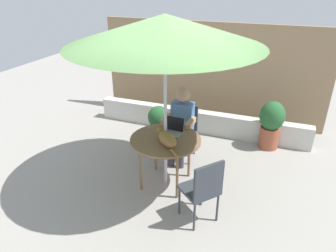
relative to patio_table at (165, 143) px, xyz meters
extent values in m
plane|color=gray|center=(0.00, 0.00, -0.67)|extent=(14.00, 14.00, 0.00)
cube|color=#937756|center=(0.00, 2.55, 0.32)|extent=(4.59, 0.08, 1.99)
cube|color=beige|center=(0.00, 1.80, -0.46)|extent=(4.13, 0.20, 0.42)
cylinder|color=brown|center=(0.00, 0.00, 0.05)|extent=(0.99, 0.99, 0.03)
cylinder|color=brown|center=(0.27, 0.27, -0.32)|extent=(0.04, 0.04, 0.71)
cylinder|color=brown|center=(-0.27, 0.27, -0.32)|extent=(0.04, 0.04, 0.71)
cylinder|color=brown|center=(-0.27, -0.27, -0.32)|extent=(0.04, 0.04, 0.71)
cylinder|color=brown|center=(0.27, -0.27, -0.32)|extent=(0.04, 0.04, 0.71)
cylinder|color=#B7B7BC|center=(0.00, 0.00, 0.42)|extent=(0.04, 0.04, 2.18)
cone|color=#4C723F|center=(0.00, 0.00, 1.52)|extent=(2.43, 2.43, 0.36)
sphere|color=#B7B7BC|center=(0.00, 0.00, 1.54)|extent=(0.06, 0.06, 0.06)
cube|color=#33383F|center=(0.00, 0.76, -0.24)|extent=(0.40, 0.40, 0.04)
cube|color=#33383F|center=(0.00, 0.94, 0.00)|extent=(0.40, 0.04, 0.44)
cylinder|color=#33383F|center=(0.17, 0.93, -0.47)|extent=(0.03, 0.03, 0.42)
cylinder|color=#33383F|center=(-0.17, 0.93, -0.47)|extent=(0.03, 0.03, 0.42)
cylinder|color=#33383F|center=(-0.17, 0.59, -0.47)|extent=(0.03, 0.03, 0.42)
cylinder|color=#33383F|center=(0.17, 0.59, -0.47)|extent=(0.03, 0.03, 0.42)
cube|color=#33383F|center=(0.64, -0.54, -0.24)|extent=(0.56, 0.56, 0.04)
cube|color=#33383F|center=(0.78, -0.66, 0.00)|extent=(0.28, 0.33, 0.44)
cylinder|color=#33383F|center=(0.66, -0.78, -0.47)|extent=(0.03, 0.03, 0.42)
cylinder|color=#33383F|center=(0.88, -0.52, -0.47)|extent=(0.03, 0.03, 0.42)
cylinder|color=#33383F|center=(0.62, -0.30, -0.47)|extent=(0.03, 0.03, 0.42)
cylinder|color=#33383F|center=(0.40, -0.56, -0.47)|extent=(0.03, 0.03, 0.42)
cube|color=#4C72A5|center=(0.00, 0.76, 0.05)|extent=(0.34, 0.20, 0.54)
sphere|color=tan|center=(0.00, 0.75, 0.45)|extent=(0.22, 0.22, 0.22)
cube|color=#383842|center=(-0.08, 0.61, -0.17)|extent=(0.12, 0.30, 0.12)
cylinder|color=#383842|center=(-0.08, 0.46, -0.45)|extent=(0.10, 0.10, 0.45)
cube|color=#383842|center=(0.08, 0.61, -0.17)|extent=(0.12, 0.30, 0.12)
cylinder|color=#383842|center=(0.08, 0.46, -0.45)|extent=(0.10, 0.10, 0.45)
cube|color=tan|center=(-0.20, 0.54, 0.10)|extent=(0.08, 0.32, 0.08)
cube|color=tan|center=(0.20, 0.54, 0.10)|extent=(0.08, 0.32, 0.08)
cube|color=gray|center=(0.02, 0.17, 0.07)|extent=(0.31, 0.23, 0.02)
cube|color=black|center=(0.03, 0.27, 0.18)|extent=(0.30, 0.07, 0.20)
cube|color=gray|center=(0.03, 0.28, 0.18)|extent=(0.30, 0.07, 0.20)
ellipsoid|color=olive|center=(0.08, -0.15, 0.15)|extent=(0.42, 0.42, 0.17)
sphere|color=olive|center=(-0.08, 0.01, 0.17)|extent=(0.11, 0.11, 0.11)
ellipsoid|color=white|center=(0.00, -0.07, 0.11)|extent=(0.17, 0.17, 0.09)
cylinder|color=olive|center=(0.26, -0.37, 0.09)|extent=(0.15, 0.15, 0.04)
cone|color=olive|center=(-0.06, 0.03, 0.22)|extent=(0.04, 0.04, 0.03)
cone|color=olive|center=(-0.10, -0.01, 0.22)|extent=(0.04, 0.04, 0.03)
cylinder|color=#9E5138|center=(1.34, 1.63, -0.48)|extent=(0.33, 0.33, 0.39)
ellipsoid|color=#26592D|center=(1.34, 1.63, -0.06)|extent=(0.43, 0.43, 0.52)
cylinder|color=#9E5138|center=(-0.61, 1.23, -0.54)|extent=(0.29, 0.29, 0.26)
ellipsoid|color=#26592D|center=(-0.61, 1.23, -0.23)|extent=(0.39, 0.39, 0.42)
camera|label=1|loc=(1.35, -3.50, 2.10)|focal=32.93mm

